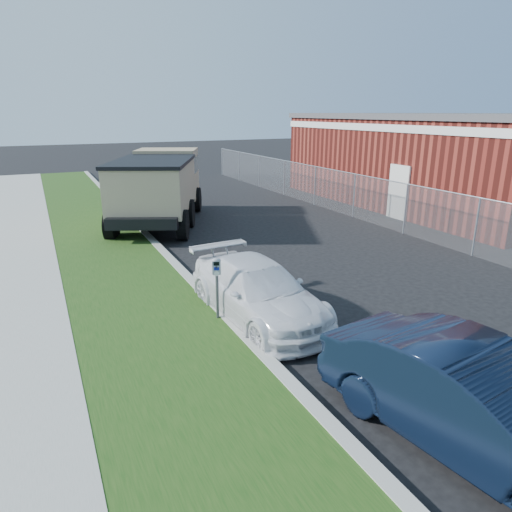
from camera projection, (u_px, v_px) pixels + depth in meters
name	position (u px, v px, depth m)	size (l,w,h in m)	color
ground	(328.00, 300.00, 10.76)	(120.00, 120.00, 0.00)	black
streetside	(68.00, 308.00, 10.17)	(6.12, 50.00, 0.15)	gray
chainlink_fence	(355.00, 187.00, 18.86)	(0.06, 30.06, 30.00)	slate
brick_building	(444.00, 158.00, 21.93)	(9.20, 14.20, 4.17)	maroon
parking_meter	(217.00, 275.00, 9.26)	(0.21, 0.18, 1.32)	#3F4247
white_wagon	(258.00, 290.00, 9.73)	(1.69, 4.17, 1.21)	white
navy_sedan	(475.00, 402.00, 5.81)	(1.50, 4.30, 1.42)	black
dump_truck	(160.00, 184.00, 17.98)	(5.10, 7.31, 2.71)	black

